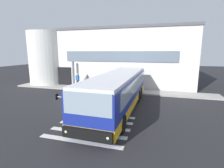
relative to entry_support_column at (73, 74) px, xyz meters
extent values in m
cube|color=#232326|center=(4.48, -5.40, -1.71)|extent=(80.00, 90.00, 0.02)
cube|color=silver|center=(6.48, -11.40, -1.69)|extent=(4.40, 0.36, 0.01)
cube|color=silver|center=(6.48, -10.50, -1.69)|extent=(4.40, 0.36, 0.01)
cube|color=silver|center=(6.48, -9.60, -1.69)|extent=(4.40, 0.36, 0.01)
cube|color=silver|center=(6.48, -8.70, -1.69)|extent=(4.40, 0.36, 0.01)
cube|color=silver|center=(6.48, -7.80, -1.69)|extent=(4.40, 0.36, 0.01)
cube|color=silver|center=(4.48, 6.60, 1.75)|extent=(19.07, 12.00, 6.90)
cube|color=#56565B|center=(4.48, 6.60, 5.35)|extent=(19.27, 12.20, 0.30)
cylinder|color=silver|center=(-4.55, 1.10, 1.75)|extent=(4.40, 4.40, 6.90)
cube|color=black|center=(-1.55, 0.55, -0.50)|extent=(1.80, 0.16, 2.40)
cube|color=slate|center=(5.48, 0.56, 2.10)|extent=(13.07, 0.10, 1.20)
cube|color=#9E9B93|center=(4.48, -0.60, -1.62)|extent=(23.07, 2.00, 0.15)
cylinder|color=slate|center=(0.00, 0.00, 0.00)|extent=(0.28, 0.28, 3.09)
cube|color=navy|center=(7.17, -6.19, -0.27)|extent=(2.79, 11.05, 2.15)
cube|color=#F2AD19|center=(7.17, -6.19, -1.07)|extent=(2.83, 11.09, 0.55)
cube|color=silver|center=(7.17, -6.19, 0.90)|extent=(2.68, 10.85, 0.20)
cube|color=#8C9EAD|center=(7.05, -11.64, 0.33)|extent=(2.35, 0.17, 1.05)
cube|color=#8C9EAD|center=(8.47, -5.92, 0.23)|extent=(0.25, 9.80, 0.95)
cube|color=#8C9EAD|center=(5.88, -5.86, 0.23)|extent=(0.25, 9.80, 0.95)
cube|color=black|center=(7.05, -11.64, 0.68)|extent=(2.15, 0.15, 0.28)
cube|color=black|center=(7.05, -11.77, -1.07)|extent=(2.45, 0.25, 0.52)
sphere|color=beige|center=(8.07, -11.83, -1.05)|extent=(0.18, 0.18, 0.18)
sphere|color=beige|center=(6.02, -11.78, -1.05)|extent=(0.18, 0.18, 0.18)
cylinder|color=#B7B7BF|center=(5.56, -11.40, 0.48)|extent=(0.40, 0.06, 0.05)
cube|color=black|center=(5.36, -11.40, 0.48)|extent=(0.04, 0.20, 0.28)
cylinder|color=black|center=(8.27, -9.91, -1.20)|extent=(0.32, 1.01, 1.00)
cylinder|color=black|center=(5.92, -9.86, -1.20)|extent=(0.32, 1.01, 1.00)
cylinder|color=black|center=(8.40, -3.92, -1.20)|extent=(0.32, 1.01, 1.00)
cylinder|color=black|center=(6.05, -3.87, -1.20)|extent=(0.32, 1.01, 1.00)
cylinder|color=black|center=(8.42, -2.62, -1.20)|extent=(0.32, 1.01, 1.00)
cylinder|color=black|center=(6.08, -2.57, -1.20)|extent=(0.32, 1.01, 1.00)
cylinder|color=#2D2D33|center=(0.90, -0.53, -1.12)|extent=(0.15, 0.15, 0.85)
cylinder|color=#2D2D33|center=(0.70, -0.48, -1.12)|extent=(0.15, 0.15, 0.85)
cube|color=#2659A5|center=(0.80, -0.50, -0.41)|extent=(0.42, 0.30, 0.58)
sphere|color=tan|center=(0.80, -0.50, 0.01)|extent=(0.23, 0.23, 0.23)
cylinder|color=#2659A5|center=(1.04, -0.56, -0.46)|extent=(0.09, 0.09, 0.55)
cylinder|color=#2659A5|center=(0.56, -0.45, -0.46)|extent=(0.09, 0.09, 0.55)
cylinder|color=#1E2338|center=(2.17, -0.62, -1.12)|extent=(0.15, 0.15, 0.85)
cylinder|color=#1E2338|center=(2.01, -0.49, -1.12)|extent=(0.15, 0.15, 0.85)
cube|color=#4C4751|center=(2.09, -0.55, -0.41)|extent=(0.43, 0.41, 0.58)
sphere|color=tan|center=(2.09, -0.55, 0.01)|extent=(0.23, 0.23, 0.23)
cylinder|color=#4C4751|center=(2.28, -0.71, -0.46)|extent=(0.09, 0.09, 0.55)
cylinder|color=#4C4751|center=(1.89, -0.40, -0.46)|extent=(0.09, 0.09, 0.55)
cylinder|color=yellow|center=(3.56, -1.80, -1.25)|extent=(0.18, 0.18, 0.90)
camera|label=1|loc=(10.02, -18.12, 2.59)|focal=26.64mm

